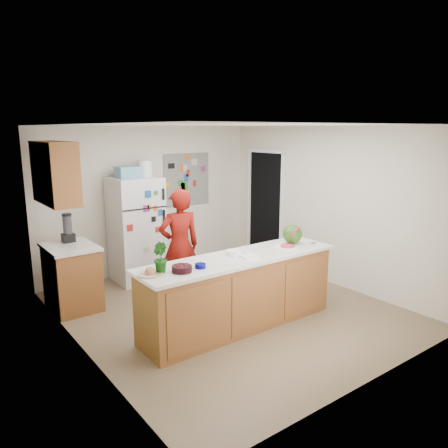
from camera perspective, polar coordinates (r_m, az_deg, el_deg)
floor at (r=6.18m, az=0.52°, el=-11.17°), size 4.00×4.50×0.02m
wall_back at (r=7.69m, az=-9.70°, el=3.14°), size 4.00×0.02×2.50m
wall_left at (r=4.88m, az=-18.63°, el=-2.61°), size 0.02×4.50×2.50m
wall_right at (r=7.17m, az=13.47°, el=2.32°), size 0.02×4.50×2.50m
ceiling at (r=5.67m, az=0.57°, el=12.89°), size 4.00×4.50×0.02m
doorway at (r=8.18m, az=5.50°, el=2.18°), size 0.03×0.85×2.04m
peninsula_base at (r=5.53m, az=2.02°, el=-9.04°), size 2.60×0.62×0.88m
peninsula_top at (r=5.38m, az=2.05°, el=-4.47°), size 2.68×0.70×0.04m
side_counter_base at (r=6.44m, az=-19.22°, el=-6.69°), size 0.60×0.80×0.86m
side_counter_top at (r=6.32m, az=-19.51°, el=-2.83°), size 0.64×0.84×0.04m
upper_cabinets at (r=6.06m, az=-21.24°, el=6.25°), size 0.35×1.00×0.80m
refrigerator at (r=7.23m, az=-11.38°, el=-0.73°), size 0.75×0.70×1.70m
fridge_top_bin at (r=7.04m, az=-12.45°, el=6.63°), size 0.35×0.28×0.18m
photo_collage at (r=7.99m, az=-4.89°, el=5.79°), size 0.95×0.01×0.95m
person at (r=6.22m, az=-5.83°, el=-2.93°), size 0.66×0.49×1.65m
blender_appliance at (r=6.47m, az=-19.75°, el=-0.58°), size 0.12×0.12×0.38m
cutting_board at (r=5.94m, az=8.62°, el=-2.72°), size 0.48×0.41×0.01m
watermelon at (r=5.96m, az=8.93°, el=-1.32°), size 0.26×0.26×0.26m
watermelon_slice at (r=5.83m, az=8.27°, el=-2.82°), size 0.17×0.17×0.02m
cherry_bowl at (r=4.83m, az=-5.53°, el=-5.83°), size 0.29×0.29×0.07m
white_bowl at (r=5.42m, az=1.28°, el=-3.80°), size 0.25×0.25×0.06m
cobalt_bowl at (r=4.94m, az=-3.12°, el=-5.48°), size 0.13×0.13×0.05m
plate at (r=4.78m, az=-9.60°, el=-6.48°), size 0.35×0.35×0.02m
paper_towel at (r=5.36m, az=3.30°, el=-4.23°), size 0.22×0.20×0.02m
keys at (r=6.10m, az=11.56°, el=-2.44°), size 0.09×0.05×0.01m
potted_plant at (r=4.80m, az=-8.40°, el=-4.38°), size 0.15×0.19×0.33m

